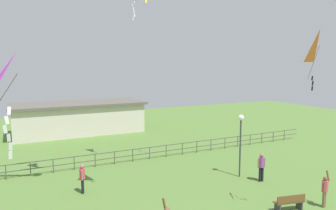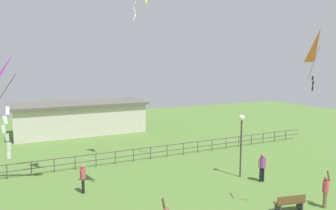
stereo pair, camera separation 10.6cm
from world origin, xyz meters
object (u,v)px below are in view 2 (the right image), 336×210
lamppost (241,131)px  person_0 (262,166)px  person_3 (83,177)px  person_1 (325,190)px  park_bench (290,202)px  kite_4 (15,79)px  kite_1 (319,47)px

lamppost → person_0: (0.65, -1.23, -1.93)m
person_0 → person_3: (-10.09, 3.01, -0.07)m
lamppost → person_1: bearing=-79.8°
park_bench → kite_4: size_ratio=0.61×
person_0 → person_3: bearing=163.4°
person_0 → person_1: bearing=-85.6°
person_0 → kite_4: bearing=-157.1°
lamppost → park_bench: 5.57m
person_1 → kite_1: kite_1 is taller
person_0 → person_3: person_0 is taller
lamppost → park_bench: size_ratio=2.56×
kite_4 → person_3: bearing=70.1°
person_1 → kite_4: size_ratio=0.73×
park_bench → kite_1: kite_1 is taller
kite_4 → person_0: bearing=22.9°
park_bench → person_3: size_ratio=0.96×
lamppost → person_3: 9.81m
park_bench → kite_4: 13.30m
kite_1 → lamppost: bearing=81.5°
park_bench → person_3: bearing=141.8°
kite_4 → kite_1: bearing=4.0°
park_bench → person_0: (1.59, 3.67, 0.54)m
person_0 → person_1: size_ratio=0.94×
kite_1 → park_bench: bearing=92.9°
person_3 → lamppost: bearing=-10.6°
park_bench → kite_4: (-11.61, -1.92, 6.21)m
lamppost → person_0: lamppost is taller
person_0 → kite_4: kite_4 is taller
person_0 → lamppost: bearing=117.6°
lamppost → kite_4: (-12.56, -6.82, 3.74)m
person_3 → park_bench: bearing=-38.2°
person_0 → kite_4: (-13.20, -5.58, 5.67)m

